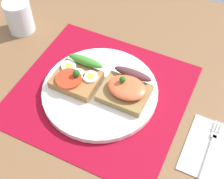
{
  "coord_description": "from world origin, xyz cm",
  "views": [
    {
      "loc": [
        21.46,
        -38.31,
        57.26
      ],
      "look_at": [
        3.0,
        0.0,
        3.19
      ],
      "focal_mm": 50.69,
      "sensor_mm": 36.0,
      "label": 1
    }
  ],
  "objects_px": {
    "sandwich_salmon": "(126,89)",
    "fork": "(211,147)",
    "plate": "(100,91)",
    "sandwich_egg_tomato": "(77,76)",
    "napkin": "(215,151)",
    "drinking_glass": "(19,16)"
  },
  "relations": [
    {
      "from": "plate",
      "to": "napkin",
      "type": "distance_m",
      "value": 0.27
    },
    {
      "from": "plate",
      "to": "drinking_glass",
      "type": "relative_size",
      "value": 3.0
    },
    {
      "from": "napkin",
      "to": "fork",
      "type": "distance_m",
      "value": 0.01
    },
    {
      "from": "napkin",
      "to": "drinking_glass",
      "type": "relative_size",
      "value": 1.59
    },
    {
      "from": "plate",
      "to": "sandwich_salmon",
      "type": "height_order",
      "value": "sandwich_salmon"
    },
    {
      "from": "sandwich_egg_tomato",
      "to": "sandwich_salmon",
      "type": "relative_size",
      "value": 0.96
    },
    {
      "from": "plate",
      "to": "sandwich_egg_tomato",
      "type": "height_order",
      "value": "sandwich_egg_tomato"
    },
    {
      "from": "sandwich_salmon",
      "to": "fork",
      "type": "xyz_separation_m",
      "value": [
        0.21,
        -0.04,
        -0.03
      ]
    },
    {
      "from": "fork",
      "to": "sandwich_egg_tomato",
      "type": "bearing_deg",
      "value": 174.79
    },
    {
      "from": "napkin",
      "to": "fork",
      "type": "relative_size",
      "value": 0.98
    },
    {
      "from": "sandwich_salmon",
      "to": "napkin",
      "type": "distance_m",
      "value": 0.22
    },
    {
      "from": "plate",
      "to": "drinking_glass",
      "type": "height_order",
      "value": "drinking_glass"
    },
    {
      "from": "plate",
      "to": "fork",
      "type": "relative_size",
      "value": 1.84
    },
    {
      "from": "sandwich_salmon",
      "to": "fork",
      "type": "bearing_deg",
      "value": -11.65
    },
    {
      "from": "sandwich_salmon",
      "to": "fork",
      "type": "height_order",
      "value": "sandwich_salmon"
    },
    {
      "from": "sandwich_egg_tomato",
      "to": "drinking_glass",
      "type": "relative_size",
      "value": 1.15
    },
    {
      "from": "sandwich_egg_tomato",
      "to": "napkin",
      "type": "xyz_separation_m",
      "value": [
        0.33,
        -0.03,
        -0.03
      ]
    },
    {
      "from": "sandwich_salmon",
      "to": "fork",
      "type": "relative_size",
      "value": 0.74
    },
    {
      "from": "sandwich_egg_tomato",
      "to": "drinking_glass",
      "type": "distance_m",
      "value": 0.26
    },
    {
      "from": "sandwich_egg_tomato",
      "to": "fork",
      "type": "height_order",
      "value": "sandwich_egg_tomato"
    },
    {
      "from": "plate",
      "to": "sandwich_salmon",
      "type": "distance_m",
      "value": 0.06
    },
    {
      "from": "sandwich_salmon",
      "to": "drinking_glass",
      "type": "height_order",
      "value": "drinking_glass"
    }
  ]
}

